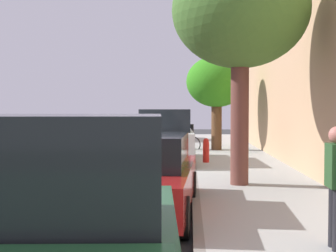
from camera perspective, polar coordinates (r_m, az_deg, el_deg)
The scene contains 14 objects.
ground at distance 13.90m, azimuth -5.22°, elevation -6.10°, with size 62.17×62.17×0.00m, color #363636.
sidewalk at distance 13.86m, azimuth 9.95°, elevation -5.83°, with size 3.02×38.86×0.15m, color #A1A4A2.
curb_edge at distance 13.76m, azimuth 3.34°, elevation -5.86°, with size 0.16×38.86×0.15m, color gray.
lane_stripe_centre at distance 13.14m, azimuth -18.50°, elevation -6.67°, with size 0.14×35.80×0.01m.
lane_stripe_bike_edge at distance 13.83m, azimuth -2.80°, elevation -6.12°, with size 0.12×38.86×0.01m, color white.
building_facade at distance 14.13m, azimuth 17.20°, elevation 8.01°, with size 0.50×38.86×6.92m, color tan.
parked_sedan_red_second at distance 8.35m, azimuth -3.13°, elevation -6.39°, with size 2.01×4.48×1.52m.
parked_suv_white_mid at distance 15.98m, azimuth -0.30°, elevation -1.32°, with size 2.07×4.75×1.99m.
parked_sedan_dark_blue_far at distance 27.15m, azimuth 0.78°, elevation -0.48°, with size 1.88×4.42×1.52m.
bicycle_at_curb at distance 20.93m, azimuth 1.88°, elevation -2.25°, with size 1.68×0.70×0.79m.
cyclist_with_backpack at distance 20.44m, azimuth 2.50°, elevation -0.70°, with size 0.46×0.61×1.62m.
street_tree_near_cyclist at distance 11.28m, azimuth 9.18°, elevation 14.07°, with size 3.31×3.31×5.62m.
street_tree_mid_block at distance 20.51m, azimuth 6.21°, elevation 5.50°, with size 2.76×2.76×4.26m.
fire_hydrant at distance 15.59m, azimuth 4.86°, elevation -3.07°, with size 0.22×0.22×0.84m.
Camera 1 is at (1.93, -13.62, 1.99)m, focal length 47.91 mm.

